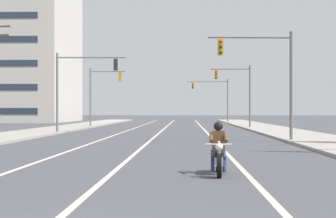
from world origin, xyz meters
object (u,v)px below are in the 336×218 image
at_px(traffic_signal_near_left, 77,80).
at_px(traffic_signal_mid_right, 239,87).
at_px(traffic_signal_near_right, 267,69).
at_px(traffic_signal_far_right, 215,94).
at_px(traffic_signal_mid_left, 100,89).
at_px(motorcycle_with_rider, 218,153).

bearing_deg(traffic_signal_near_left, traffic_signal_mid_right, 43.13).
bearing_deg(traffic_signal_near_right, traffic_signal_far_right, 90.38).
relative_size(traffic_signal_near_right, traffic_signal_far_right, 1.00).
xyz_separation_m(traffic_signal_mid_right, traffic_signal_mid_left, (-14.19, 3.29, -0.02)).
xyz_separation_m(traffic_signal_near_right, traffic_signal_mid_right, (0.66, 24.52, -0.05)).
relative_size(motorcycle_with_rider, traffic_signal_near_left, 0.35).
bearing_deg(traffic_signal_mid_right, traffic_signal_mid_left, 166.94).
distance_m(traffic_signal_near_right, traffic_signal_mid_left, 30.93).
relative_size(traffic_signal_near_left, traffic_signal_mid_left, 1.00).
relative_size(traffic_signal_near_left, traffic_signal_mid_right, 1.00).
bearing_deg(traffic_signal_near_right, traffic_signal_mid_left, 115.93).
bearing_deg(traffic_signal_near_left, traffic_signal_near_right, -42.45).
bearing_deg(motorcycle_with_rider, traffic_signal_mid_left, 102.59).
xyz_separation_m(traffic_signal_near_right, traffic_signal_near_left, (-12.91, 11.81, 0.04)).
relative_size(motorcycle_with_rider, traffic_signal_near_right, 0.35).
xyz_separation_m(traffic_signal_mid_right, traffic_signal_far_right, (-0.99, 24.98, 0.12)).
relative_size(motorcycle_with_rider, traffic_signal_far_right, 0.35).
bearing_deg(motorcycle_with_rider, traffic_signal_far_right, 87.11).
distance_m(traffic_signal_mid_left, traffic_signal_far_right, 25.39).
height_order(motorcycle_with_rider, traffic_signal_mid_left, traffic_signal_mid_left).
distance_m(motorcycle_with_rider, traffic_signal_far_right, 66.07).
xyz_separation_m(motorcycle_with_rider, traffic_signal_far_right, (3.33, 65.88, 3.57)).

